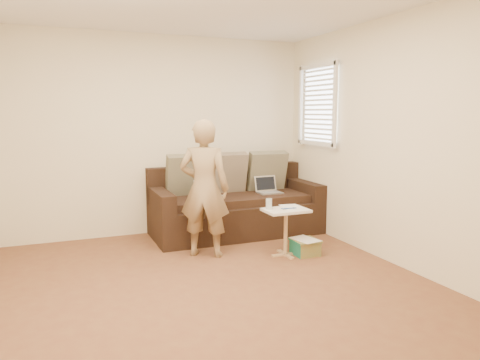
{
  "coord_description": "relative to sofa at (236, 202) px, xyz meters",
  "views": [
    {
      "loc": [
        -1.3,
        -3.73,
        1.6
      ],
      "look_at": [
        0.8,
        1.4,
        0.78
      ],
      "focal_mm": 34.13,
      "sensor_mm": 36.0,
      "label": 1
    }
  ],
  "objects": [
    {
      "name": "window_blinds",
      "position": [
        1.05,
        -0.27,
        1.28
      ],
      "size": [
        0.12,
        0.88,
        1.08
      ],
      "primitive_type": null,
      "color": "white",
      "rests_on": "wall_right"
    },
    {
      "name": "side_table",
      "position": [
        0.16,
        -1.08,
        -0.16
      ],
      "size": [
        0.49,
        0.34,
        0.53
      ],
      "primitive_type": null,
      "color": "silver",
      "rests_on": "ground"
    },
    {
      "name": "paper_on_table",
      "position": [
        0.27,
        -1.01,
        0.11
      ],
      "size": [
        0.25,
        0.33,
        0.0
      ],
      "primitive_type": null,
      "rotation": [
        0.0,
        0.0,
        -0.14
      ],
      "color": "white",
      "rests_on": "side_table"
    },
    {
      "name": "pillow_mid",
      "position": [
        -0.05,
        0.23,
        0.37
      ],
      "size": [
        0.55,
        0.27,
        0.57
      ],
      "primitive_type": null,
      "rotation": [
        0.24,
        0.0,
        0.0
      ],
      "color": "#6A5D4C",
      "rests_on": "sofa"
    },
    {
      "name": "laptop_silver",
      "position": [
        0.47,
        -0.04,
        0.1
      ],
      "size": [
        0.32,
        0.24,
        0.21
      ],
      "primitive_type": null,
      "rotation": [
        0.0,
        0.0,
        0.03
      ],
      "color": "#B7BABC",
      "rests_on": "sofa"
    },
    {
      "name": "floor",
      "position": [
        -0.9,
        -1.77,
        -0.42
      ],
      "size": [
        4.5,
        4.5,
        0.0
      ],
      "primitive_type": "plane",
      "color": "brown",
      "rests_on": "ground"
    },
    {
      "name": "drinking_glass",
      "position": [
        -0.01,
        -1.02,
        0.17
      ],
      "size": [
        0.07,
        0.07,
        0.12
      ],
      "primitive_type": null,
      "color": "silver",
      "rests_on": "side_table"
    },
    {
      "name": "laptop_white",
      "position": [
        -0.37,
        -0.04,
        0.1
      ],
      "size": [
        0.42,
        0.4,
        0.25
      ],
      "primitive_type": null,
      "rotation": [
        0.0,
        0.0,
        0.67
      ],
      "color": "white",
      "rests_on": "sofa"
    },
    {
      "name": "wall_right",
      "position": [
        1.1,
        -1.77,
        0.87
      ],
      "size": [
        0.0,
        4.5,
        4.5
      ],
      "primitive_type": "plane",
      "rotation": [
        1.57,
        0.0,
        -1.57
      ],
      "color": "beige",
      "rests_on": "ground"
    },
    {
      "name": "pillow_left",
      "position": [
        -0.6,
        0.23,
        0.37
      ],
      "size": [
        0.55,
        0.29,
        0.57
      ],
      "primitive_type": null,
      "rotation": [
        0.28,
        0.0,
        0.0
      ],
      "color": "#67604C",
      "rests_on": "sofa"
    },
    {
      "name": "pillow_right",
      "position": [
        0.55,
        0.22,
        0.37
      ],
      "size": [
        0.55,
        0.28,
        0.57
      ],
      "primitive_type": null,
      "rotation": [
        0.26,
        0.0,
        0.0
      ],
      "color": "#67604C",
      "rests_on": "sofa"
    },
    {
      "name": "sofa",
      "position": [
        0.0,
        0.0,
        0.0
      ],
      "size": [
        2.2,
        0.95,
        0.85
      ],
      "primitive_type": null,
      "color": "black",
      "rests_on": "ground"
    },
    {
      "name": "striped_box",
      "position": [
        0.38,
        -1.15,
        -0.33
      ],
      "size": [
        0.29,
        0.29,
        0.18
      ],
      "primitive_type": null,
      "color": "orange",
      "rests_on": "ground"
    },
    {
      "name": "scissors",
      "position": [
        0.19,
        -1.1,
        0.12
      ],
      "size": [
        0.2,
        0.16,
        0.02
      ],
      "primitive_type": null,
      "rotation": [
        0.0,
        0.0,
        -0.35
      ],
      "color": "silver",
      "rests_on": "side_table"
    },
    {
      "name": "wall_front",
      "position": [
        -0.9,
        -4.03,
        0.87
      ],
      "size": [
        4.0,
        0.0,
        4.0
      ],
      "primitive_type": "plane",
      "rotation": [
        -1.57,
        0.0,
        0.0
      ],
      "color": "beige",
      "rests_on": "ground"
    },
    {
      "name": "wall_back",
      "position": [
        -0.9,
        0.48,
        0.87
      ],
      "size": [
        4.0,
        0.0,
        4.0
      ],
      "primitive_type": "plane",
      "rotation": [
        1.57,
        0.0,
        0.0
      ],
      "color": "beige",
      "rests_on": "ground"
    },
    {
      "name": "person",
      "position": [
        -0.68,
        -0.74,
        0.34
      ],
      "size": [
        0.68,
        0.61,
        1.54
      ],
      "primitive_type": "imported",
      "rotation": [
        0.0,
        0.0,
        2.61
      ],
      "color": "olive",
      "rests_on": "ground"
    }
  ]
}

